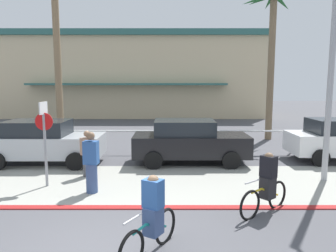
# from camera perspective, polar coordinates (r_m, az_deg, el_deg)

# --- Properties ---
(ground_plane) EXTENTS (80.00, 80.00, 0.00)m
(ground_plane) POSITION_cam_1_polar(r_m,az_deg,el_deg) (15.84, -4.65, -3.66)
(ground_plane) COLOR #4C4C51
(sidewalk_strip) EXTENTS (44.00, 4.00, 0.02)m
(sidewalk_strip) POSITION_cam_1_polar(r_m,az_deg,el_deg) (10.24, -7.14, -10.01)
(sidewalk_strip) COLOR #9E9E93
(sidewalk_strip) RESTS_ON ground
(curb_paint) EXTENTS (44.00, 0.24, 0.03)m
(curb_paint) POSITION_cam_1_polar(r_m,az_deg,el_deg) (8.37, -8.81, -14.12)
(curb_paint) COLOR maroon
(curb_paint) RESTS_ON ground
(building_backdrop) EXTENTS (24.42, 9.60, 7.56)m
(building_backdrop) POSITION_cam_1_polar(r_m,az_deg,el_deg) (31.77, -6.58, 8.89)
(building_backdrop) COLOR beige
(building_backdrop) RESTS_ON ground
(rail_fence) EXTENTS (26.74, 0.08, 1.04)m
(rail_fence) POSITION_cam_1_polar(r_m,az_deg,el_deg) (14.22, -5.14, -1.55)
(rail_fence) COLOR white
(rail_fence) RESTS_ON ground
(stop_sign_bike_lane) EXTENTS (0.52, 0.56, 2.56)m
(stop_sign_bike_lane) POSITION_cam_1_polar(r_m,az_deg,el_deg) (10.15, -21.38, -0.97)
(stop_sign_bike_lane) COLOR gray
(stop_sign_bike_lane) RESTS_ON ground
(streetlight_curb) EXTENTS (0.24, 2.54, 7.50)m
(streetlight_curb) POSITION_cam_1_polar(r_m,az_deg,el_deg) (10.99, 27.56, 12.91)
(streetlight_curb) COLOR #9EA0A5
(streetlight_curb) RESTS_ON ground
(palm_tree_1) EXTENTS (2.71, 3.09, 8.91)m
(palm_tree_1) POSITION_cam_1_polar(r_m,az_deg,el_deg) (18.61, -19.52, 17.05)
(palm_tree_1) COLOR #846B4C
(palm_tree_1) RESTS_ON ground
(palm_tree_2) EXTENTS (3.45, 2.87, 7.89)m
(palm_tree_2) POSITION_cam_1_polar(r_m,az_deg,el_deg) (18.66, 17.80, 16.08)
(palm_tree_2) COLOR #756047
(palm_tree_2) RESTS_ON ground
(car_silver_1) EXTENTS (4.40, 2.02, 1.69)m
(car_silver_1) POSITION_cam_1_polar(r_m,az_deg,el_deg) (13.17, -21.57, -2.66)
(car_silver_1) COLOR #B2B7BC
(car_silver_1) RESTS_ON ground
(car_black_2) EXTENTS (4.40, 2.02, 1.69)m
(car_black_2) POSITION_cam_1_polar(r_m,az_deg,el_deg) (12.43, 3.52, -2.71)
(car_black_2) COLOR black
(car_black_2) RESTS_ON ground
(cyclist_teal_0) EXTENTS (0.98, 1.60, 1.50)m
(cyclist_teal_0) POSITION_cam_1_polar(r_m,az_deg,el_deg) (6.05, -3.16, -15.90)
(cyclist_teal_0) COLOR black
(cyclist_teal_0) RESTS_ON ground
(cyclist_yellow_1) EXTENTS (1.46, 1.19, 1.50)m
(cyclist_yellow_1) POSITION_cam_1_polar(r_m,az_deg,el_deg) (8.15, 16.85, -9.91)
(cyclist_yellow_1) COLOR black
(cyclist_yellow_1) RESTS_ON ground
(pedestrian_0) EXTENTS (0.47, 0.46, 1.55)m
(pedestrian_0) POSITION_cam_1_polar(r_m,az_deg,el_deg) (11.01, -14.40, -5.16)
(pedestrian_0) COLOR #4C4C51
(pedestrian_0) RESTS_ON ground
(pedestrian_1) EXTENTS (0.43, 0.36, 1.77)m
(pedestrian_1) POSITION_cam_1_polar(r_m,az_deg,el_deg) (9.33, -13.74, -6.74)
(pedestrian_1) COLOR #384C7A
(pedestrian_1) RESTS_ON ground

